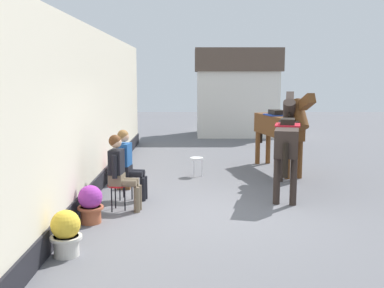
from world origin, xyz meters
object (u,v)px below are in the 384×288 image
at_px(seated_visitor_far, 127,161).
at_px(spare_stool_white, 196,160).
at_px(flower_planter_inner_near, 89,203).
at_px(flower_planter_farthest, 116,169).
at_px(flower_planter_nearest, 65,232).
at_px(satchel_bag, 123,185).
at_px(seated_visitor_near, 119,169).
at_px(saddled_horse_near, 287,137).
at_px(saddled_horse_far, 279,127).

distance_m(seated_visitor_far, spare_stool_white, 2.56).
relative_size(flower_planter_inner_near, flower_planter_farthest, 1.00).
bearing_deg(flower_planter_inner_near, flower_planter_nearest, -90.90).
bearing_deg(flower_planter_farthest, spare_stool_white, 23.19).
height_order(spare_stool_white, satchel_bag, spare_stool_white).
xyz_separation_m(seated_visitor_near, flower_planter_nearest, (-0.41, -2.13, -0.44)).
bearing_deg(spare_stool_white, flower_planter_nearest, -109.93).
height_order(saddled_horse_near, saddled_horse_far, same).
xyz_separation_m(seated_visitor_near, saddled_horse_near, (3.30, 1.45, 0.38)).
xyz_separation_m(seated_visitor_far, satchel_bag, (-0.21, 0.80, -0.68)).
xyz_separation_m(seated_visitor_far, flower_planter_nearest, (-0.44, -2.89, -0.44)).
bearing_deg(seated_visitor_near, satchel_bag, 96.50).
bearing_deg(flower_planter_nearest, spare_stool_white, 70.07).
height_order(seated_visitor_near, flower_planter_nearest, seated_visitor_near).
height_order(saddled_horse_far, flower_planter_nearest, saddled_horse_far).
relative_size(flower_planter_nearest, spare_stool_white, 1.39).
height_order(seated_visitor_far, flower_planter_inner_near, seated_visitor_far).
height_order(saddled_horse_far, flower_planter_farthest, saddled_horse_far).
relative_size(seated_visitor_near, saddled_horse_far, 0.47).
xyz_separation_m(saddled_horse_far, flower_planter_inner_near, (-3.91, -4.17, -0.82)).
distance_m(seated_visitor_near, flower_planter_nearest, 2.21).
xyz_separation_m(flower_planter_inner_near, flower_planter_farthest, (-0.02, 2.83, 0.00)).
distance_m(seated_visitor_far, flower_planter_farthest, 1.48).
height_order(saddled_horse_near, spare_stool_white, saddled_horse_near).
xyz_separation_m(seated_visitor_near, spare_stool_white, (1.41, 2.89, -0.38)).
xyz_separation_m(seated_visitor_far, flower_planter_inner_near, (-0.42, -1.48, -0.44)).
height_order(seated_visitor_near, spare_stool_white, seated_visitor_near).
distance_m(flower_planter_inner_near, satchel_bag, 2.30).
distance_m(seated_visitor_near, satchel_bag, 1.72).
bearing_deg(satchel_bag, saddled_horse_far, 31.61).
xyz_separation_m(saddled_horse_near, spare_stool_white, (-1.90, 1.43, -0.76)).
bearing_deg(satchel_bag, spare_stool_white, 44.44).
bearing_deg(seated_visitor_far, flower_planter_nearest, -98.70).
distance_m(seated_visitor_far, satchel_bag, 1.07).
xyz_separation_m(saddled_horse_near, flower_planter_inner_near, (-3.69, -2.17, -0.82)).
relative_size(seated_visitor_far, flower_planter_farthest, 2.17).
bearing_deg(saddled_horse_near, saddled_horse_far, 83.82).
bearing_deg(satchel_bag, flower_planter_farthest, 117.84).
distance_m(saddled_horse_far, satchel_bag, 4.28).
height_order(seated_visitor_near, satchel_bag, seated_visitor_near).
bearing_deg(flower_planter_nearest, satchel_bag, 86.37).
bearing_deg(spare_stool_white, saddled_horse_near, -37.10).
xyz_separation_m(saddled_horse_near, flower_planter_farthest, (-3.71, 0.66, -0.82)).
height_order(flower_planter_farthest, spare_stool_white, flower_planter_farthest).
relative_size(saddled_horse_far, flower_planter_nearest, 4.61).
distance_m(saddled_horse_near, flower_planter_inner_near, 4.36).
bearing_deg(flower_planter_inner_near, flower_planter_farthest, 90.41).
bearing_deg(flower_planter_inner_near, satchel_bag, 84.69).
relative_size(seated_visitor_near, spare_stool_white, 3.02).
bearing_deg(flower_planter_nearest, flower_planter_farthest, 89.97).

